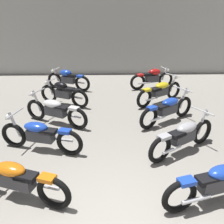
# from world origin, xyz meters

# --- Properties ---
(back_wall) EXTENTS (13.47, 0.24, 3.60)m
(back_wall) POSITION_xyz_m (0.00, 9.73, 1.80)
(back_wall) COLOR #B2B2AD
(back_wall) RESTS_ON ground
(motorcycle_left_row_0) EXTENTS (2.09, 0.93, 0.97)m
(motorcycle_left_row_0) POSITION_xyz_m (-1.81, 0.89, 0.45)
(motorcycle_left_row_0) COLOR black
(motorcycle_left_row_0) RESTS_ON ground
(motorcycle_left_row_1) EXTENTS (2.12, 0.84, 0.97)m
(motorcycle_left_row_1) POSITION_xyz_m (-1.77, 2.52, 0.45)
(motorcycle_left_row_1) COLOR black
(motorcycle_left_row_1) RESTS_ON ground
(motorcycle_left_row_2) EXTENTS (2.00, 1.11, 0.97)m
(motorcycle_left_row_2) POSITION_xyz_m (-1.67, 3.98, 0.45)
(motorcycle_left_row_2) COLOR black
(motorcycle_left_row_2) RESTS_ON ground
(motorcycle_left_row_3) EXTENTS (1.83, 0.94, 0.88)m
(motorcycle_left_row_3) POSITION_xyz_m (-1.67, 5.50, 0.46)
(motorcycle_left_row_3) COLOR black
(motorcycle_left_row_3) RESTS_ON ground
(motorcycle_left_row_4) EXTENTS (1.88, 0.81, 0.88)m
(motorcycle_left_row_4) POSITION_xyz_m (-1.75, 7.22, 0.46)
(motorcycle_left_row_4) COLOR black
(motorcycle_left_row_4) RESTS_ON ground
(motorcycle_right_row_0) EXTENTS (2.12, 0.88, 0.97)m
(motorcycle_right_row_0) POSITION_xyz_m (1.81, 0.71, 0.45)
(motorcycle_right_row_0) COLOR black
(motorcycle_right_row_0) RESTS_ON ground
(motorcycle_right_row_1) EXTENTS (1.88, 1.27, 0.97)m
(motorcycle_right_row_1) POSITION_xyz_m (1.68, 2.38, 0.45)
(motorcycle_right_row_1) COLOR black
(motorcycle_right_row_1) RESTS_ON ground
(motorcycle_right_row_2) EXTENTS (1.87, 1.29, 0.97)m
(motorcycle_right_row_2) POSITION_xyz_m (1.69, 4.02, 0.45)
(motorcycle_right_row_2) COLOR black
(motorcycle_right_row_2) RESTS_ON ground
(motorcycle_right_row_3) EXTENTS (1.85, 1.32, 0.97)m
(motorcycle_right_row_3) POSITION_xyz_m (1.78, 5.61, 0.45)
(motorcycle_right_row_3) COLOR black
(motorcycle_right_row_3) RESTS_ON ground
(motorcycle_right_row_4) EXTENTS (1.93, 0.72, 0.88)m
(motorcycle_right_row_4) POSITION_xyz_m (1.79, 7.29, 0.46)
(motorcycle_right_row_4) COLOR black
(motorcycle_right_row_4) RESTS_ON ground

